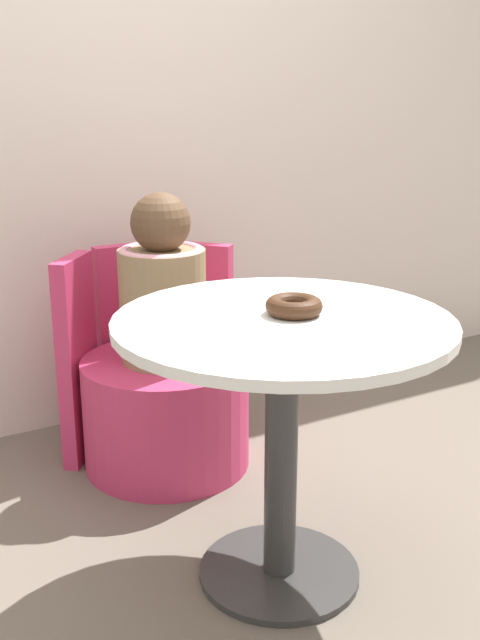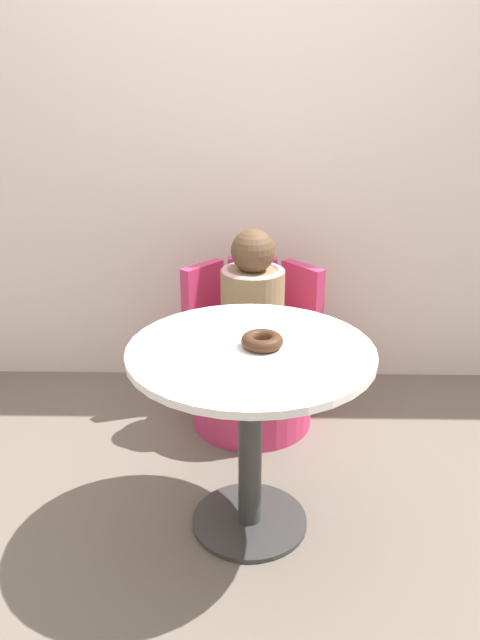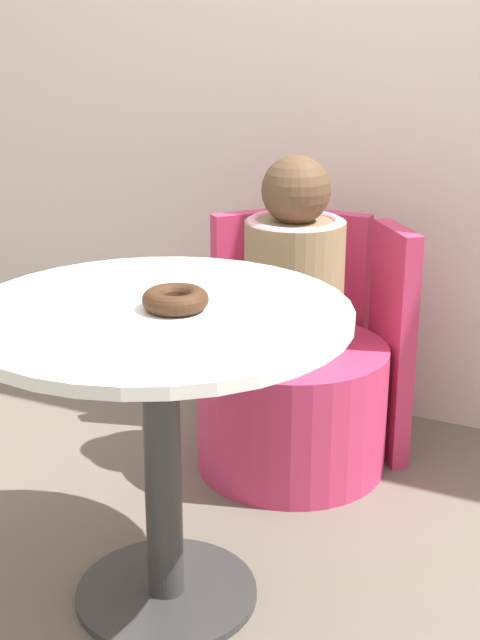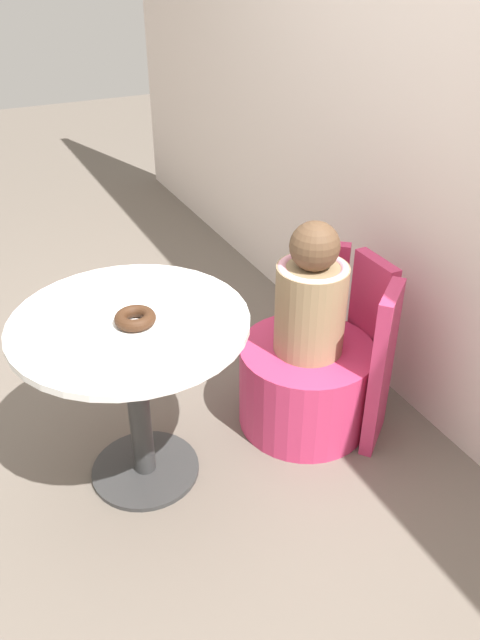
{
  "view_description": "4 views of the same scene",
  "coord_description": "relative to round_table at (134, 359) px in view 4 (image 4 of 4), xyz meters",
  "views": [
    {
      "loc": [
        -0.83,
        -1.39,
        1.15
      ],
      "look_at": [
        0.12,
        0.27,
        0.58
      ],
      "focal_mm": 42.0,
      "sensor_mm": 36.0,
      "label": 1
    },
    {
      "loc": [
        0.05,
        -1.79,
        1.48
      ],
      "look_at": [
        0.02,
        0.31,
        0.62
      ],
      "focal_mm": 35.0,
      "sensor_mm": 36.0,
      "label": 2
    },
    {
      "loc": [
        0.93,
        -1.46,
        1.23
      ],
      "look_at": [
        0.09,
        0.25,
        0.56
      ],
      "focal_mm": 50.0,
      "sensor_mm": 36.0,
      "label": 3
    },
    {
      "loc": [
        1.72,
        -0.47,
        1.72
      ],
      "look_at": [
        0.08,
        0.34,
        0.57
      ],
      "focal_mm": 35.0,
      "sensor_mm": 36.0,
      "label": 4
    }
  ],
  "objects": [
    {
      "name": "tub_chair",
      "position": [
        0.01,
        0.68,
        -0.34
      ],
      "size": [
        0.53,
        0.53,
        0.36
      ],
      "color": "#C63360",
      "rests_on": "ground_plane"
    },
    {
      "name": "booth_backrest",
      "position": [
        0.01,
        0.9,
        -0.18
      ],
      "size": [
        0.63,
        0.23,
        0.67
      ],
      "color": "#C63360",
      "rests_on": "ground_plane"
    },
    {
      "name": "donut",
      "position": [
        0.03,
        0.01,
        0.18
      ],
      "size": [
        0.13,
        0.13,
        0.04
      ],
      "color": "#3D2314",
      "rests_on": "round_table"
    },
    {
      "name": "back_wall",
      "position": [
        -0.06,
        1.17,
        0.69
      ],
      "size": [
        6.0,
        0.06,
        2.4
      ],
      "color": "silver",
      "rests_on": "ground_plane"
    },
    {
      "name": "child_figure",
      "position": [
        0.01,
        0.68,
        0.07
      ],
      "size": [
        0.27,
        0.27,
        0.52
      ],
      "color": "#937A56",
      "rests_on": "tub_chair"
    },
    {
      "name": "ground_plane",
      "position": [
        -0.06,
        0.04,
        -0.51
      ],
      "size": [
        12.0,
        12.0,
        0.0
      ],
      "primitive_type": "plane",
      "color": "#665B51"
    },
    {
      "name": "round_table",
      "position": [
        0.0,
        0.0,
        0.0
      ],
      "size": [
        0.78,
        0.78,
        0.67
      ],
      "color": "#333333",
      "rests_on": "ground_plane"
    }
  ]
}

